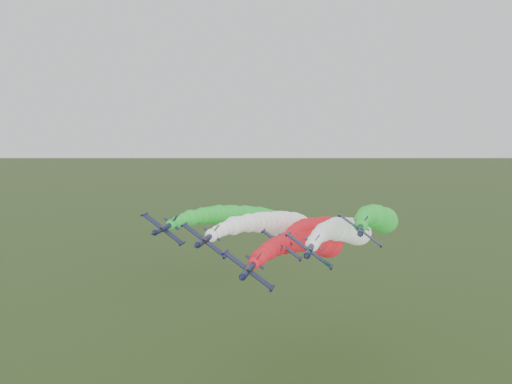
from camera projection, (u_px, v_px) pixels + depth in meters
jet_lead at (313, 242)px, 121.44m from camera, size 15.03×73.03×17.22m
jet_inner_left at (281, 225)px, 130.98m from camera, size 14.73×72.73×16.92m
jet_inner_right at (347, 231)px, 127.07m from camera, size 14.47×72.48×16.66m
jet_outer_left at (247, 218)px, 136.00m from camera, size 14.40×72.41×16.59m
jet_outer_right at (378, 218)px, 133.81m from camera, size 14.26×72.26×16.45m
jet_trail at (325, 229)px, 140.17m from camera, size 14.54×72.54×16.73m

